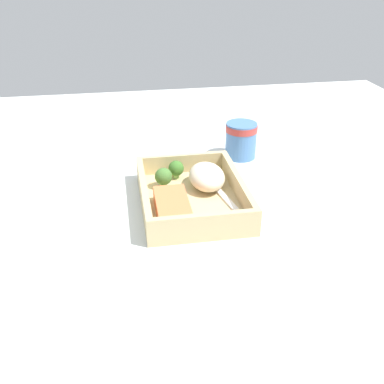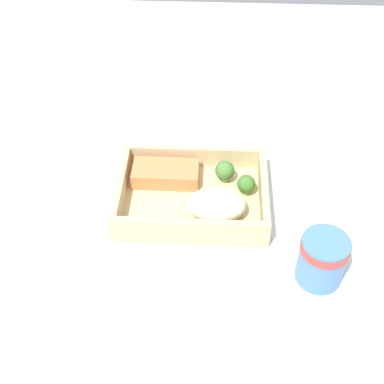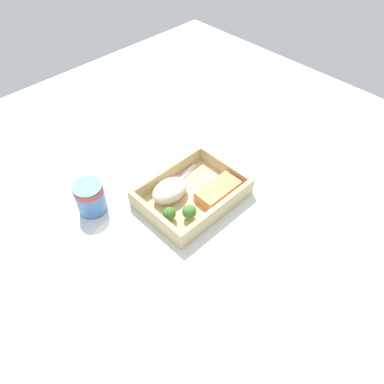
# 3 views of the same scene
# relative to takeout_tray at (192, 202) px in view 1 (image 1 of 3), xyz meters

# --- Properties ---
(ground_plane) EXTENTS (1.60, 1.60, 0.02)m
(ground_plane) POSITION_rel_takeout_tray_xyz_m (0.00, 0.00, -0.02)
(ground_plane) COLOR silver
(takeout_tray) EXTENTS (0.26, 0.19, 0.01)m
(takeout_tray) POSITION_rel_takeout_tray_xyz_m (0.00, 0.00, 0.00)
(takeout_tray) COLOR tan
(takeout_tray) RESTS_ON ground_plane
(tray_rim) EXTENTS (0.26, 0.19, 0.04)m
(tray_rim) POSITION_rel_takeout_tray_xyz_m (0.00, 0.00, 0.03)
(tray_rim) COLOR tan
(tray_rim) RESTS_ON takeout_tray
(salmon_fillet) EXTENTS (0.12, 0.06, 0.03)m
(salmon_fillet) POSITION_rel_takeout_tray_xyz_m (-0.05, 0.04, 0.02)
(salmon_fillet) COLOR #EB7846
(salmon_fillet) RESTS_ON takeout_tray
(mashed_potatoes) EXTENTS (0.10, 0.07, 0.05)m
(mashed_potatoes) POSITION_rel_takeout_tray_xyz_m (0.04, -0.04, 0.03)
(mashed_potatoes) COLOR beige
(mashed_potatoes) RESTS_ON takeout_tray
(broccoli_floret_1) EXTENTS (0.03, 0.03, 0.04)m
(broccoli_floret_1) POSITION_rel_takeout_tray_xyz_m (0.06, 0.05, 0.03)
(broccoli_floret_1) COLOR #7DA45D
(broccoli_floret_1) RESTS_ON takeout_tray
(broccoli_floret_2) EXTENTS (0.03, 0.03, 0.04)m
(broccoli_floret_2) POSITION_rel_takeout_tray_xyz_m (0.09, 0.02, 0.03)
(broccoli_floret_2) COLOR #81AC5E
(broccoli_floret_2) RESTS_ON takeout_tray
(fork) EXTENTS (0.16, 0.05, 0.00)m
(fork) POSITION_rel_takeout_tray_xyz_m (0.00, -0.06, 0.01)
(fork) COLOR white
(fork) RESTS_ON takeout_tray
(paper_cup) EXTENTS (0.07, 0.07, 0.08)m
(paper_cup) POSITION_rel_takeout_tray_xyz_m (0.20, -0.15, 0.04)
(paper_cup) COLOR #4774AC
(paper_cup) RESTS_ON ground_plane
(receipt_slip) EXTENTS (0.10, 0.16, 0.00)m
(receipt_slip) POSITION_rel_takeout_tray_xyz_m (0.21, -0.02, -0.00)
(receipt_slip) COLOR white
(receipt_slip) RESTS_ON ground_plane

